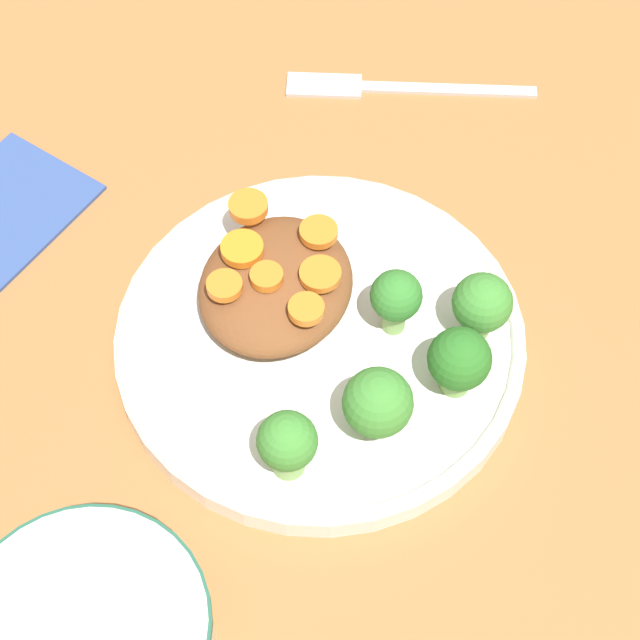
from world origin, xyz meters
TOP-DOWN VIEW (x-y plane):
  - ground_plane at (0.00, 0.00)m, footprint 4.00×4.00m
  - plate at (0.00, 0.00)m, footprint 0.26×0.26m
  - stew_mound at (0.01, 0.03)m, footprint 0.11×0.10m
  - broccoli_floret_0 at (0.02, -0.04)m, footprint 0.03×0.03m
  - broccoli_floret_1 at (-0.05, -0.05)m, footprint 0.04×0.04m
  - broccoli_floret_2 at (-0.09, -0.01)m, footprint 0.04×0.04m
  - broccoli_floret_3 at (0.04, -0.09)m, footprint 0.04×0.04m
  - broccoli_floret_4 at (-0.01, -0.09)m, footprint 0.04×0.04m
  - carrot_slice_0 at (-0.01, 0.06)m, footprint 0.02×0.02m
  - carrot_slice_1 at (0.02, 0.01)m, footprint 0.03×0.03m
  - carrot_slice_2 at (-0.01, 0.01)m, footprint 0.02×0.02m
  - carrot_slice_3 at (0.05, 0.02)m, footprint 0.02×0.02m
  - carrot_slice_4 at (0.02, 0.06)m, footprint 0.03×0.03m
  - carrot_slice_5 at (0.05, 0.07)m, footprint 0.03×0.03m
  - carrot_slice_6 at (0.01, 0.04)m, footprint 0.02×0.02m
  - fork at (0.24, 0.03)m, footprint 0.07×0.19m

SIDE VIEW (x-z plane):
  - ground_plane at x=0.00m, z-range 0.00..0.00m
  - fork at x=0.24m, z-range 0.00..0.01m
  - plate at x=0.00m, z-range 0.00..0.02m
  - stew_mound at x=0.01m, z-range 0.02..0.05m
  - broccoli_floret_4 at x=-0.01m, z-range 0.02..0.07m
  - broccoli_floret_2 at x=-0.09m, z-range 0.02..0.07m
  - broccoli_floret_3 at x=0.04m, z-range 0.02..0.07m
  - broccoli_floret_0 at x=0.02m, z-range 0.02..0.07m
  - broccoli_floret_1 at x=-0.05m, z-range 0.02..0.08m
  - carrot_slice_1 at x=0.02m, z-range 0.05..0.06m
  - carrot_slice_3 at x=0.05m, z-range 0.05..0.06m
  - carrot_slice_0 at x=-0.01m, z-range 0.05..0.06m
  - carrot_slice_2 at x=-0.01m, z-range 0.05..0.06m
  - carrot_slice_4 at x=0.02m, z-range 0.05..0.06m
  - carrot_slice_6 at x=0.01m, z-range 0.05..0.06m
  - carrot_slice_5 at x=0.05m, z-range 0.05..0.06m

